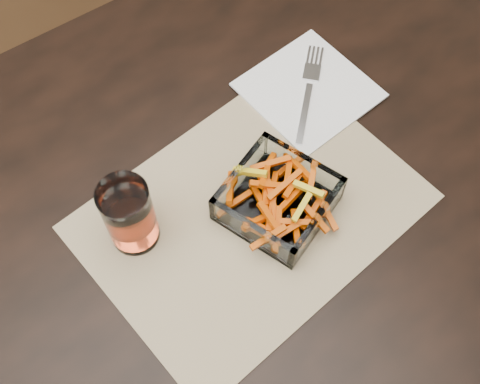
# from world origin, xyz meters

# --- Properties ---
(dining_table) EXTENTS (1.60, 0.90, 0.75)m
(dining_table) POSITION_xyz_m (0.00, 0.00, 0.66)
(dining_table) COLOR black
(dining_table) RESTS_ON ground
(placemat) EXTENTS (0.48, 0.38, 0.00)m
(placemat) POSITION_xyz_m (0.15, -0.02, 0.75)
(placemat) COLOR tan
(placemat) RESTS_ON dining_table
(glass_bowl) EXTENTS (0.17, 0.17, 0.05)m
(glass_bowl) POSITION_xyz_m (0.18, -0.04, 0.78)
(glass_bowl) COLOR white
(glass_bowl) RESTS_ON placemat
(tumbler) EXTENTS (0.07, 0.07, 0.12)m
(tumbler) POSITION_xyz_m (-0.00, 0.04, 0.81)
(tumbler) COLOR white
(tumbler) RESTS_ON placemat
(napkin) EXTENTS (0.19, 0.19, 0.00)m
(napkin) POSITION_xyz_m (0.35, 0.10, 0.76)
(napkin) COLOR white
(napkin) RESTS_ON placemat
(fork) EXTENTS (0.15, 0.15, 0.00)m
(fork) POSITION_xyz_m (0.35, 0.10, 0.76)
(fork) COLOR silver
(fork) RESTS_ON napkin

